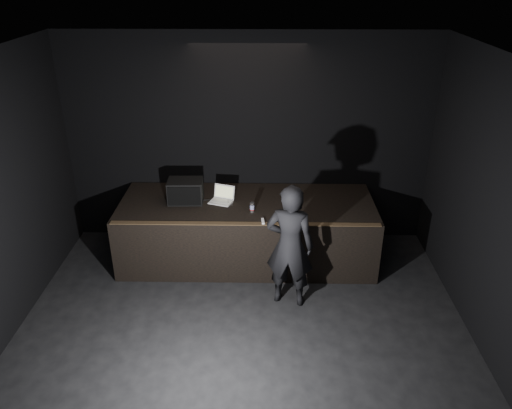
{
  "coord_description": "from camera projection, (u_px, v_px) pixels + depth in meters",
  "views": [
    {
      "loc": [
        0.27,
        -4.31,
        4.43
      ],
      "look_at": [
        0.15,
        2.3,
        1.18
      ],
      "focal_mm": 35.0,
      "sensor_mm": 36.0,
      "label": 1
    }
  ],
  "objects": [
    {
      "name": "laptop",
      "position": [
        222.0,
        197.0,
        7.86
      ],
      "size": [
        0.42,
        0.4,
        0.23
      ],
      "rotation": [
        0.0,
        0.0,
        -0.33
      ],
      "color": "silver",
      "rests_on": "stage_riser"
    },
    {
      "name": "plastic_cup",
      "position": [
        230.0,
        203.0,
        7.7
      ],
      "size": [
        0.09,
        0.09,
        0.11
      ],
      "primitive_type": "cylinder",
      "color": "white",
      "rests_on": "stage_riser"
    },
    {
      "name": "stage_monitor",
      "position": [
        185.0,
        191.0,
        7.79
      ],
      "size": [
        0.55,
        0.41,
        0.36
      ],
      "rotation": [
        0.0,
        0.0,
        0.04
      ],
      "color": "black",
      "rests_on": "stage_riser"
    },
    {
      "name": "riser_lip",
      "position": [
        245.0,
        224.0,
        7.19
      ],
      "size": [
        3.92,
        0.1,
        0.01
      ],
      "primitive_type": "cube",
      "color": "brown",
      "rests_on": "stage_riser"
    },
    {
      "name": "ground",
      "position": [
        239.0,
        381.0,
        5.83
      ],
      "size": [
        7.0,
        7.0,
        0.0
      ],
      "primitive_type": "plane",
      "color": "black",
      "rests_on": "ground"
    },
    {
      "name": "beer_can",
      "position": [
        252.0,
        207.0,
        7.5
      ],
      "size": [
        0.07,
        0.07,
        0.16
      ],
      "color": "silver",
      "rests_on": "stage_riser"
    },
    {
      "name": "stage_riser",
      "position": [
        247.0,
        230.0,
        8.05
      ],
      "size": [
        4.0,
        1.5,
        1.0
      ],
      "primitive_type": "cube",
      "color": "black",
      "rests_on": "ground"
    },
    {
      "name": "room_walls",
      "position": [
        236.0,
        230.0,
        4.93
      ],
      "size": [
        6.1,
        7.1,
        3.52
      ],
      "color": "black",
      "rests_on": "ground"
    },
    {
      "name": "cable",
      "position": [
        199.0,
        200.0,
        7.88
      ],
      "size": [
        0.8,
        0.15,
        0.02
      ],
      "primitive_type": "cylinder",
      "rotation": [
        0.0,
        1.57,
        0.16
      ],
      "color": "black",
      "rests_on": "stage_riser"
    },
    {
      "name": "person",
      "position": [
        290.0,
        246.0,
        6.81
      ],
      "size": [
        0.74,
        0.57,
        1.82
      ],
      "primitive_type": "imported",
      "rotation": [
        0.0,
        0.0,
        2.92
      ],
      "color": "black",
      "rests_on": "ground"
    },
    {
      "name": "wii_remote",
      "position": [
        263.0,
        221.0,
        7.24
      ],
      "size": [
        0.05,
        0.17,
        0.03
      ],
      "primitive_type": "cube",
      "rotation": [
        0.0,
        0.0,
        0.09
      ],
      "color": "white",
      "rests_on": "stage_riser"
    }
  ]
}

